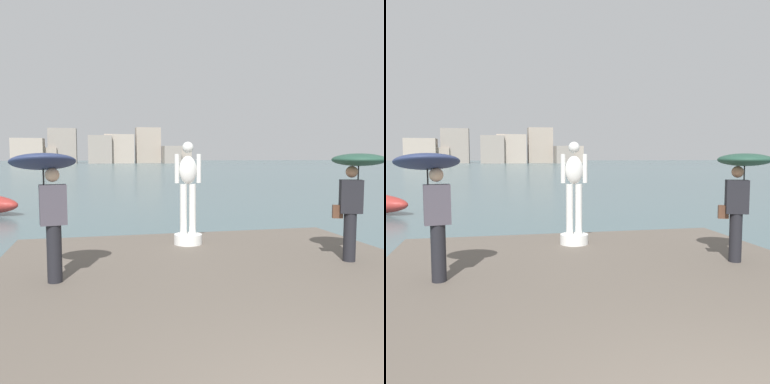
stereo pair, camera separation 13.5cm
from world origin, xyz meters
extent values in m
plane|color=#4C666B|center=(0.00, 40.00, 0.00)|extent=(400.00, 400.00, 0.00)
cube|color=#60564C|center=(0.00, 2.47, 0.20)|extent=(7.50, 10.94, 0.40)
cylinder|color=white|center=(-0.04, 6.66, 0.51)|extent=(0.61, 0.61, 0.21)
cylinder|color=white|center=(-0.14, 6.66, 1.16)|extent=(0.15, 0.15, 1.09)
cylinder|color=white|center=(0.06, 6.66, 1.16)|extent=(0.15, 0.15, 1.09)
ellipsoid|color=white|center=(-0.04, 6.66, 2.01)|extent=(0.38, 0.26, 0.61)
sphere|color=white|center=(-0.04, 6.66, 2.49)|extent=(0.24, 0.24, 0.24)
cylinder|color=white|center=(-0.28, 6.66, 2.04)|extent=(0.10, 0.10, 0.62)
cylinder|color=white|center=(0.20, 6.66, 2.04)|extent=(0.10, 0.10, 0.62)
cylinder|color=black|center=(-2.58, 4.43, 0.84)|extent=(0.22, 0.22, 0.88)
cube|color=#47424C|center=(-2.58, 4.43, 1.58)|extent=(0.42, 0.31, 0.60)
sphere|color=beige|center=(-2.58, 4.43, 2.02)|extent=(0.21, 0.21, 0.21)
cylinder|color=#262626|center=(-2.71, 4.45, 1.90)|extent=(0.02, 0.02, 0.54)
ellipsoid|color=navy|center=(-2.71, 4.45, 2.22)|extent=(1.12, 1.13, 0.36)
cylinder|color=black|center=(2.51, 4.58, 0.84)|extent=(0.22, 0.22, 0.88)
cube|color=black|center=(2.51, 4.58, 1.58)|extent=(0.44, 0.36, 0.60)
sphere|color=#A87A5B|center=(2.51, 4.58, 2.02)|extent=(0.21, 0.21, 0.21)
cylinder|color=#262626|center=(2.64, 4.57, 1.91)|extent=(0.02, 0.02, 0.55)
ellipsoid|color=#234738|center=(2.64, 4.57, 2.24)|extent=(1.22, 1.22, 0.23)
cube|color=#513323|center=(2.31, 4.68, 1.30)|extent=(0.20, 0.16, 0.24)
cube|color=#A89989|center=(-24.89, 141.96, 4.12)|extent=(9.98, 6.02, 8.24)
cube|color=gray|center=(-17.94, 143.46, 2.62)|extent=(4.20, 4.37, 5.24)
cube|color=gray|center=(-14.13, 144.92, 5.90)|extent=(9.17, 5.41, 11.79)
cube|color=gray|center=(-1.72, 138.59, 4.62)|extent=(7.65, 5.78, 9.25)
cube|color=#A89989|center=(4.56, 140.58, 4.87)|extent=(9.92, 6.01, 9.74)
cube|color=gray|center=(14.76, 143.17, 6.15)|extent=(8.47, 5.89, 12.30)
cube|color=gray|center=(22.13, 137.54, 2.93)|extent=(5.78, 7.13, 5.86)
cube|color=#A89989|center=(25.84, 141.47, 2.99)|extent=(7.22, 6.34, 5.98)
camera|label=1|loc=(-1.89, -1.96, 2.30)|focal=38.43mm
camera|label=2|loc=(-1.75, -1.98, 2.30)|focal=38.43mm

